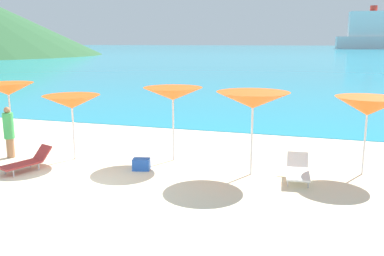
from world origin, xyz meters
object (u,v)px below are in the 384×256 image
Objects in this scene: umbrella_4 at (173,94)px; beachgoer_1 at (9,131)px; umbrella_5 at (253,100)px; lounge_chair_1 at (298,170)px; umbrella_2 at (8,89)px; cruise_ship at (384,32)px; cooler_box at (141,164)px; lounge_chair_5 at (27,161)px; umbrella_6 at (368,106)px; umbrella_3 at (72,102)px.

beachgoer_1 is at bearing -166.30° from umbrella_4.
umbrella_5 is 2.27m from lounge_chair_1.
umbrella_2 is at bearing 172.50° from lounge_chair_1.
umbrella_4 is at bearing 3.33° from umbrella_2.
cruise_ship is (33.61, 238.16, 6.75)m from umbrella_5.
beachgoer_1 is at bearing 165.69° from cooler_box.
umbrella_2 reaches higher than lounge_chair_5.
lounge_chair_1 is (1.31, -0.14, -1.85)m from umbrella_5.
cruise_ship is at bearing 79.95° from umbrella_2.
lounge_chair_1 is at bearing -12.44° from umbrella_4.
cooler_box is (-3.17, -0.52, -1.97)m from umbrella_5.
cooler_box is at bearing -179.56° from lounge_chair_1.
lounge_chair_5 is at bearing -148.47° from umbrella_4.
umbrella_4 is at bearing -35.81° from beachgoer_1.
umbrella_4 reaches higher than lounge_chair_1.
umbrella_4 is 1.39× the size of beachgoer_1.
beachgoer_1 reaches higher than cooler_box.
umbrella_5 is at bearing -101.12° from cruise_ship.
umbrella_2 is 10.00m from lounge_chair_1.
cruise_ship is (39.96, 239.74, 8.60)m from lounge_chair_5.
umbrella_2 is at bearing -103.13° from cruise_ship.
umbrella_4 is at bearing 164.43° from umbrella_5.
umbrella_2 is at bearing 157.55° from lounge_chair_5.
umbrella_4 is at bearing -177.63° from umbrella_6.
lounge_chair_1 is (3.91, -0.86, -1.85)m from umbrella_4.
cooler_box is at bearing -9.61° from umbrella_2.
lounge_chair_1 is (7.01, -0.04, -1.58)m from umbrella_3.
umbrella_2 is 3.44m from lounge_chair_5.
umbrella_2 is 1.70m from beachgoer_1.
cooler_box is at bearing -170.67° from umbrella_5.
lounge_chair_1 is 0.03× the size of cruise_ship.
umbrella_5 reaches higher than umbrella_4.
umbrella_6 reaches higher than cooler_box.
cruise_ship is at bearing 81.33° from umbrella_4.
umbrella_5 is 3.77m from cooler_box.
umbrella_2 and umbrella_4 have the same top height.
umbrella_3 is at bearing 175.22° from lounge_chair_1.
lounge_chair_5 is 243.20m from cruise_ship.
umbrella_6 is at bearing 27.66° from lounge_chair_1.
cooler_box is (-0.57, -1.25, -1.97)m from umbrella_4.
umbrella_4 is at bearing -101.76° from cruise_ship.
lounge_chair_1 is 9.15m from beachgoer_1.
cruise_ship reaches higher than cooler_box.
lounge_chair_5 is at bearing -164.93° from umbrella_6.
umbrella_6 is 1.40× the size of lounge_chair_5.
umbrella_5 reaches higher than lounge_chair_1.
umbrella_6 is 0.05× the size of cruise_ship.
umbrella_5 is at bearing -45.53° from beachgoer_1.
umbrella_4 is at bearing 50.92° from cooler_box.
lounge_chair_1 is 0.91× the size of beachgoer_1.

